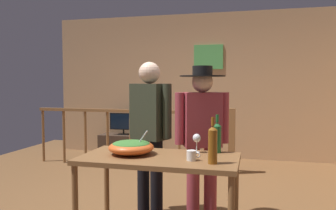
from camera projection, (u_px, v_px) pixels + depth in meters
The scene contains 14 objects.
ground_plane at pixel (160, 209), 3.76m from camera, with size 7.51×7.51×0.00m, color brown.
back_wall at pixel (201, 86), 6.41m from camera, with size 5.77×0.10×2.69m, color tan.
framed_picture at pixel (208, 57), 6.27m from camera, with size 0.54×0.03×0.45m, color #4EA753.
stair_railing at pixel (156, 131), 5.49m from camera, with size 3.39×0.10×1.01m.
tv_console at pixel (124, 145), 6.49m from camera, with size 0.90×0.40×0.41m, color #38281E.
flat_screen_tv at pixel (123, 122), 6.43m from camera, with size 0.51×0.12×0.42m.
serving_table at pixel (159, 166), 2.89m from camera, with size 1.34×0.69×0.77m.
salad_bowl at pixel (131, 147), 2.96m from camera, with size 0.40×0.40×0.22m.
wine_glass at pixel (197, 139), 3.03m from camera, with size 0.07×0.07×0.17m.
wine_bottle_green at pixel (217, 137), 3.02m from camera, with size 0.07×0.07×0.34m.
wine_bottle_amber at pixel (213, 144), 2.61m from camera, with size 0.07×0.07×0.36m.
mug_white at pixel (192, 155), 2.72m from camera, with size 0.11×0.08×0.08m.
person_standing_left at pixel (150, 126), 3.52m from camera, with size 0.51×0.34×1.61m.
person_standing_right at pixel (202, 130), 3.39m from camera, with size 0.51×0.45×1.56m.
Camera 1 is at (1.00, -3.54, 1.40)m, focal length 36.25 mm.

